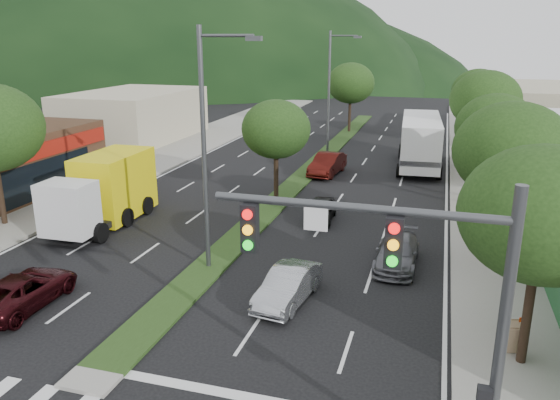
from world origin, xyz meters
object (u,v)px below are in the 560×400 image
(tree_r_d, at_px, (485,100))
(tree_r_e, at_px, (478,91))
(tree_r_b, at_px, (512,151))
(tree_med_far, at_px, (351,83))
(suv_maroon, at_px, (24,290))
(tree_med_near, at_px, (276,129))
(tree_r_a, at_px, (542,215))
(streetlight_mid, at_px, (331,87))
(sedan_silver, at_px, (288,286))
(streetlight_near, at_px, (208,140))
(car_queue_d, at_px, (424,156))
(car_queue_c, at_px, (327,164))
(traffic_signal, at_px, (423,293))
(a_frame_sign, at_px, (513,335))
(car_queue_a, at_px, (321,210))
(motorhome, at_px, (420,141))
(car_queue_b, at_px, (397,252))
(tree_r_c, at_px, (496,128))

(tree_r_d, height_order, tree_r_e, tree_r_d)
(tree_r_b, xyz_separation_m, tree_med_far, (-12.00, 32.00, -0.03))
(suv_maroon, bearing_deg, tree_med_near, -109.26)
(tree_r_a, height_order, tree_r_e, tree_r_e)
(tree_med_far, relative_size, suv_maroon, 1.56)
(streetlight_mid, xyz_separation_m, sedan_silver, (3.91, -27.01, -4.93))
(streetlight_near, height_order, car_queue_d, streetlight_near)
(car_queue_c, bearing_deg, streetlight_mid, 105.85)
(traffic_signal, relative_size, a_frame_sign, 5.43)
(traffic_signal, bearing_deg, suv_maroon, 162.48)
(tree_r_a, height_order, a_frame_sign, tree_r_a)
(tree_r_a, height_order, tree_r_d, tree_r_d)
(car_queue_a, distance_m, motorhome, 15.17)
(tree_med_far, distance_m, car_queue_b, 34.59)
(tree_med_far, relative_size, streetlight_mid, 0.69)
(tree_med_far, height_order, streetlight_near, streetlight_near)
(streetlight_near, height_order, motorhome, streetlight_near)
(tree_med_near, distance_m, motorhome, 14.47)
(tree_r_d, bearing_deg, tree_r_c, -90.00)
(traffic_signal, xyz_separation_m, tree_r_b, (2.97, 13.54, 0.39))
(tree_r_b, bearing_deg, tree_r_a, -90.00)
(traffic_signal, height_order, streetlight_near, streetlight_near)
(traffic_signal, distance_m, motorhome, 31.68)
(tree_med_far, bearing_deg, car_queue_b, -76.99)
(sedan_silver, distance_m, a_frame_sign, 7.82)
(suv_maroon, distance_m, car_queue_d, 30.76)
(tree_r_b, relative_size, streetlight_mid, 0.69)
(traffic_signal, height_order, motorhome, traffic_signal)
(streetlight_near, height_order, streetlight_mid, same)
(tree_med_far, distance_m, car_queue_d, 16.08)
(tree_r_e, relative_size, sedan_silver, 1.71)
(suv_maroon, bearing_deg, tree_r_c, -135.54)
(tree_r_a, bearing_deg, car_queue_b, 123.04)
(tree_r_d, relative_size, car_queue_c, 1.54)
(tree_r_e, distance_m, sedan_silver, 35.17)
(a_frame_sign, bearing_deg, tree_r_e, 75.23)
(tree_r_a, distance_m, motorhome, 26.51)
(tree_r_c, distance_m, tree_r_e, 20.00)
(tree_r_b, xyz_separation_m, suv_maroon, (-17.15, -9.06, -4.42))
(tree_med_near, bearing_deg, tree_med_far, 90.00)
(tree_r_c, distance_m, car_queue_a, 10.65)
(tree_r_c, bearing_deg, streetlight_mid, 132.22)
(car_queue_d, distance_m, motorhome, 1.50)
(tree_r_e, xyz_separation_m, streetlight_near, (-11.79, -32.00, 0.69))
(sedan_silver, distance_m, car_queue_a, 9.62)
(sedan_silver, bearing_deg, tree_med_near, 116.41)
(car_queue_c, height_order, a_frame_sign, car_queue_c)
(sedan_silver, bearing_deg, car_queue_b, 59.25)
(car_queue_a, bearing_deg, motorhome, 70.04)
(tree_r_a, relative_size, car_queue_b, 1.56)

